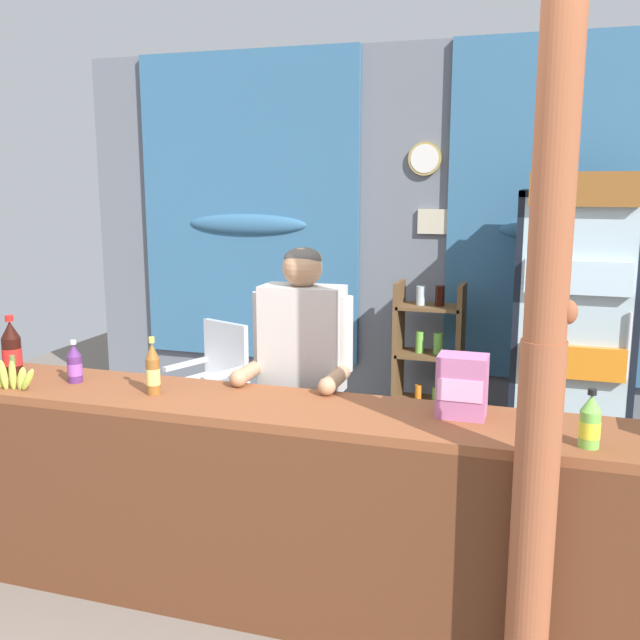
{
  "coord_description": "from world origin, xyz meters",
  "views": [
    {
      "loc": [
        1.12,
        -2.23,
        1.86
      ],
      "look_at": [
        0.15,
        0.79,
        1.24
      ],
      "focal_mm": 40.76,
      "sensor_mm": 36.0,
      "label": 1
    }
  ],
  "objects_px": {
    "timber_post": "(543,357)",
    "soda_bottle_grape_soda": "(75,364)",
    "bottle_shelf_rack": "(429,358)",
    "stall_counter": "(262,492)",
    "soda_bottle_cola": "(12,350)",
    "soda_bottle_lime_soda": "(590,423)",
    "drink_fridge": "(574,310)",
    "snack_box_wafer": "(462,386)",
    "plastic_lawn_chair": "(213,376)",
    "banana_bunch": "(12,376)",
    "shopkeeper": "(302,366)",
    "soda_bottle_iced_tea": "(153,370)"
  },
  "relations": [
    {
      "from": "timber_post",
      "to": "soda_bottle_grape_soda",
      "type": "relative_size",
      "value": 13.42
    },
    {
      "from": "bottle_shelf_rack",
      "to": "stall_counter",
      "type": "bearing_deg",
      "value": -97.31
    },
    {
      "from": "timber_post",
      "to": "soda_bottle_cola",
      "type": "relative_size",
      "value": 9.19
    },
    {
      "from": "stall_counter",
      "to": "bottle_shelf_rack",
      "type": "height_order",
      "value": "bottle_shelf_rack"
    },
    {
      "from": "soda_bottle_lime_soda",
      "to": "timber_post",
      "type": "bearing_deg",
      "value": -126.62
    },
    {
      "from": "stall_counter",
      "to": "drink_fridge",
      "type": "height_order",
      "value": "drink_fridge"
    },
    {
      "from": "timber_post",
      "to": "snack_box_wafer",
      "type": "bearing_deg",
      "value": 125.07
    },
    {
      "from": "plastic_lawn_chair",
      "to": "banana_bunch",
      "type": "xyz_separation_m",
      "value": [
        -0.05,
        -1.9,
        0.49
      ]
    },
    {
      "from": "stall_counter",
      "to": "soda_bottle_grape_soda",
      "type": "height_order",
      "value": "soda_bottle_grape_soda"
    },
    {
      "from": "stall_counter",
      "to": "snack_box_wafer",
      "type": "height_order",
      "value": "snack_box_wafer"
    },
    {
      "from": "bottle_shelf_rack",
      "to": "shopkeeper",
      "type": "xyz_separation_m",
      "value": [
        -0.32,
        -1.8,
        0.37
      ]
    },
    {
      "from": "stall_counter",
      "to": "soda_bottle_lime_soda",
      "type": "relative_size",
      "value": 16.95
    },
    {
      "from": "drink_fridge",
      "to": "soda_bottle_grape_soda",
      "type": "relative_size",
      "value": 9.46
    },
    {
      "from": "drink_fridge",
      "to": "snack_box_wafer",
      "type": "height_order",
      "value": "drink_fridge"
    },
    {
      "from": "stall_counter",
      "to": "soda_bottle_lime_soda",
      "type": "height_order",
      "value": "soda_bottle_lime_soda"
    },
    {
      "from": "soda_bottle_cola",
      "to": "soda_bottle_iced_tea",
      "type": "xyz_separation_m",
      "value": [
        0.82,
        -0.07,
        -0.01
      ]
    },
    {
      "from": "soda_bottle_iced_tea",
      "to": "banana_bunch",
      "type": "bearing_deg",
      "value": -168.8
    },
    {
      "from": "plastic_lawn_chair",
      "to": "shopkeeper",
      "type": "relative_size",
      "value": 0.56
    },
    {
      "from": "soda_bottle_lime_soda",
      "to": "soda_bottle_iced_tea",
      "type": "height_order",
      "value": "soda_bottle_iced_tea"
    },
    {
      "from": "bottle_shelf_rack",
      "to": "soda_bottle_iced_tea",
      "type": "xyz_separation_m",
      "value": [
        -0.84,
        -2.29,
        0.43
      ]
    },
    {
      "from": "soda_bottle_grape_soda",
      "to": "plastic_lawn_chair",
      "type": "bearing_deg",
      "value": 94.75
    },
    {
      "from": "shopkeeper",
      "to": "soda_bottle_cola",
      "type": "xyz_separation_m",
      "value": [
        -1.34,
        -0.41,
        0.08
      ]
    },
    {
      "from": "soda_bottle_cola",
      "to": "soda_bottle_iced_tea",
      "type": "relative_size",
      "value": 1.14
    },
    {
      "from": "plastic_lawn_chair",
      "to": "soda_bottle_lime_soda",
      "type": "relative_size",
      "value": 4.03
    },
    {
      "from": "bottle_shelf_rack",
      "to": "banana_bunch",
      "type": "height_order",
      "value": "bottle_shelf_rack"
    },
    {
      "from": "drink_fridge",
      "to": "bottle_shelf_rack",
      "type": "relative_size",
      "value": 1.66
    },
    {
      "from": "soda_bottle_grape_soda",
      "to": "banana_bunch",
      "type": "bearing_deg",
      "value": -136.57
    },
    {
      "from": "drink_fridge",
      "to": "plastic_lawn_chair",
      "type": "bearing_deg",
      "value": -172.66
    },
    {
      "from": "bottle_shelf_rack",
      "to": "soda_bottle_grape_soda",
      "type": "xyz_separation_m",
      "value": [
        -1.29,
        -2.23,
        0.4
      ]
    },
    {
      "from": "soda_bottle_cola",
      "to": "soda_bottle_iced_tea",
      "type": "distance_m",
      "value": 0.82
    },
    {
      "from": "soda_bottle_lime_soda",
      "to": "shopkeeper",
      "type": "bearing_deg",
      "value": 155.57
    },
    {
      "from": "soda_bottle_iced_tea",
      "to": "snack_box_wafer",
      "type": "bearing_deg",
      "value": 4.72
    },
    {
      "from": "snack_box_wafer",
      "to": "plastic_lawn_chair",
      "type": "bearing_deg",
      "value": 139.15
    },
    {
      "from": "plastic_lawn_chair",
      "to": "banana_bunch",
      "type": "height_order",
      "value": "banana_bunch"
    },
    {
      "from": "drink_fridge",
      "to": "soda_bottle_iced_tea",
      "type": "xyz_separation_m",
      "value": [
        -1.79,
        -2.08,
        -0.01
      ]
    },
    {
      "from": "plastic_lawn_chair",
      "to": "snack_box_wafer",
      "type": "distance_m",
      "value": 2.6
    },
    {
      "from": "shopkeeper",
      "to": "soda_bottle_iced_tea",
      "type": "xyz_separation_m",
      "value": [
        -0.52,
        -0.49,
        0.06
      ]
    },
    {
      "from": "shopkeeper",
      "to": "banana_bunch",
      "type": "height_order",
      "value": "shopkeeper"
    },
    {
      "from": "drink_fridge",
      "to": "soda_bottle_iced_tea",
      "type": "relative_size",
      "value": 7.36
    },
    {
      "from": "soda_bottle_lime_soda",
      "to": "soda_bottle_iced_tea",
      "type": "relative_size",
      "value": 0.83
    },
    {
      "from": "soda_bottle_grape_soda",
      "to": "soda_bottle_lime_soda",
      "type": "relative_size",
      "value": 0.94
    },
    {
      "from": "drink_fridge",
      "to": "shopkeeper",
      "type": "height_order",
      "value": "drink_fridge"
    },
    {
      "from": "plastic_lawn_chair",
      "to": "soda_bottle_cola",
      "type": "relative_size",
      "value": 2.93
    },
    {
      "from": "timber_post",
      "to": "soda_bottle_cola",
      "type": "bearing_deg",
      "value": 170.79
    },
    {
      "from": "soda_bottle_grape_soda",
      "to": "snack_box_wafer",
      "type": "height_order",
      "value": "snack_box_wafer"
    },
    {
      "from": "plastic_lawn_chair",
      "to": "shopkeeper",
      "type": "height_order",
      "value": "shopkeeper"
    },
    {
      "from": "bottle_shelf_rack",
      "to": "timber_post",
      "type": "bearing_deg",
      "value": -73.21
    },
    {
      "from": "drink_fridge",
      "to": "soda_bottle_lime_soda",
      "type": "xyz_separation_m",
      "value": [
        0.01,
        -2.17,
        -0.03
      ]
    },
    {
      "from": "timber_post",
      "to": "drink_fridge",
      "type": "relative_size",
      "value": 1.42
    },
    {
      "from": "banana_bunch",
      "to": "shopkeeper",
      "type": "bearing_deg",
      "value": 27.79
    }
  ]
}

